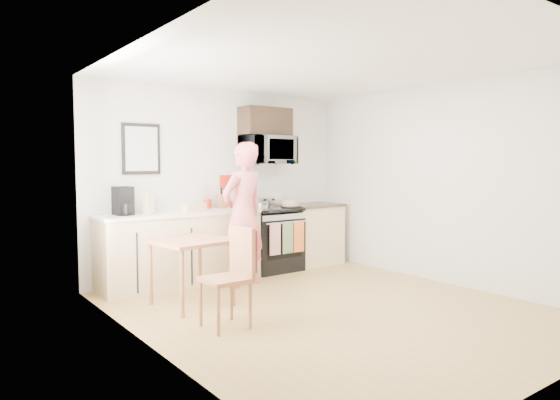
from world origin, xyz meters
TOP-DOWN VIEW (x-y plane):
  - floor at (0.00, 0.00)m, footprint 4.60×4.60m
  - back_wall at (0.00, 2.30)m, footprint 4.00×0.04m
  - front_wall at (0.00, -2.30)m, footprint 4.00×0.04m
  - left_wall at (-2.00, 0.00)m, footprint 0.04×4.60m
  - right_wall at (2.00, 0.00)m, footprint 0.04×4.60m
  - ceiling at (0.00, 0.00)m, footprint 4.00×4.60m
  - window at (-1.96, 0.80)m, footprint 0.06×1.40m
  - cabinet_left at (-0.80, 2.00)m, footprint 2.10×0.60m
  - countertop_left at (-0.80, 2.00)m, footprint 2.14×0.64m
  - cabinet_right at (1.43, 2.00)m, footprint 0.84×0.60m
  - countertop_right at (1.43, 2.00)m, footprint 0.88×0.64m
  - range at (0.63, 1.98)m, footprint 0.76×0.70m
  - microwave at (0.63, 2.08)m, footprint 0.76×0.51m
  - upper_cabinet at (0.63, 2.12)m, footprint 0.76×0.35m
  - wall_art at (-1.20, 2.28)m, footprint 0.50×0.04m
  - wall_trivet at (0.05, 2.28)m, footprint 0.20×0.02m
  - person at (-0.19, 1.45)m, footprint 0.75×0.58m
  - dining_table at (-1.14, 1.02)m, footprint 0.79×0.79m
  - chair at (-1.09, 0.14)m, footprint 0.45×0.40m
  - knife_block at (-0.08, 2.18)m, footprint 0.11×0.14m
  - utensil_crock at (-0.29, 2.22)m, footprint 0.11×0.11m
  - fruit_bowl at (-1.18, 2.13)m, footprint 0.31×0.31m
  - milk_carton at (-1.22, 2.03)m, footprint 0.13×0.13m
  - coffee_maker at (-1.52, 2.06)m, footprint 0.21×0.30m
  - bread_bag at (-0.67, 1.88)m, footprint 0.34×0.21m
  - cake at (0.90, 1.87)m, footprint 0.29×0.29m
  - kettle at (0.44, 2.19)m, footprint 0.17×0.17m
  - pot at (0.40, 1.87)m, footprint 0.18×0.29m

SIDE VIEW (x-z plane):
  - floor at x=0.00m, z-range 0.00..0.00m
  - range at x=0.63m, z-range -0.14..1.02m
  - cabinet_left at x=-0.80m, z-range 0.00..0.90m
  - cabinet_right at x=1.43m, z-range 0.00..0.90m
  - chair at x=-1.09m, z-range 0.14..1.10m
  - dining_table at x=-1.14m, z-range 0.28..1.02m
  - person at x=-0.19m, z-range 0.00..1.84m
  - countertop_left at x=-0.80m, z-range 0.90..0.94m
  - countertop_right at x=1.43m, z-range 0.90..0.94m
  - pot at x=0.40m, z-range 0.93..1.01m
  - cake at x=0.90m, z-range 0.92..1.02m
  - fruit_bowl at x=-1.18m, z-range 0.93..1.04m
  - bread_bag at x=-0.67m, z-range 0.94..1.06m
  - kettle at x=0.44m, z-range 0.91..1.13m
  - knife_block at x=-0.08m, z-range 0.94..1.14m
  - utensil_crock at x=-0.29m, z-range 0.91..1.22m
  - milk_carton at x=-1.22m, z-range 0.94..1.20m
  - coffee_maker at x=-1.52m, z-range 0.93..1.28m
  - back_wall at x=0.00m, z-range 0.00..2.60m
  - front_wall at x=0.00m, z-range 0.00..2.60m
  - left_wall at x=-2.00m, z-range 0.00..2.60m
  - right_wall at x=2.00m, z-range 0.00..2.60m
  - wall_trivet at x=0.05m, z-range 1.20..1.40m
  - window at x=-1.96m, z-range 0.80..2.30m
  - wall_art at x=-1.20m, z-range 1.43..2.08m
  - microwave at x=0.63m, z-range 1.55..1.97m
  - upper_cabinet at x=0.63m, z-range 1.98..2.38m
  - ceiling at x=0.00m, z-range 2.58..2.62m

